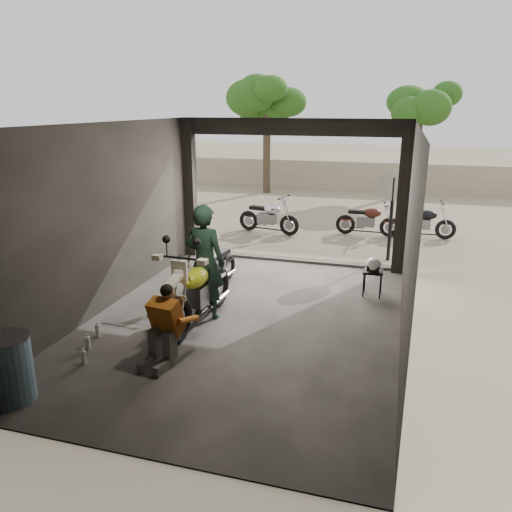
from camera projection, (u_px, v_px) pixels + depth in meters
The scene contains 16 objects.
ground at pixel (244, 322), 8.31m from camera, with size 80.00×80.00×0.00m, color #7A6D56.
garage at pixel (254, 240), 8.44m from camera, with size 7.00×7.13×3.20m.
boundary_wall at pixel (345, 176), 20.99m from camera, with size 18.00×0.30×1.20m, color gray.
tree_left at pixel (267, 91), 19.44m from camera, with size 2.20×2.20×5.60m.
tree_right at pixel (421, 102), 19.38m from camera, with size 2.20×2.20×5.00m.
main_bike at pixel (199, 285), 8.07m from camera, with size 0.83×2.01×1.34m, color #E9E7C4, non-canonical shape.
left_bike at pixel (214, 264), 9.62m from camera, with size 0.64×1.54×1.04m, color black, non-canonical shape.
outside_bike_a at pixel (269, 214), 13.92m from camera, with size 0.66×1.61×1.09m, color black, non-canonical shape.
outside_bike_b at pixel (368, 217), 13.67m from camera, with size 0.62×1.51×1.02m, color #40190F, non-canonical shape.
outside_bike_c at pixel (423, 220), 13.40m from camera, with size 0.62×1.51×1.02m, color black, non-canonical shape.
rider at pixel (205, 262), 8.25m from camera, with size 0.71×0.47×1.95m, color black.
mechanic at pixel (162, 328), 6.80m from camera, with size 0.55×0.75×1.09m, color #AF5E17, non-canonical shape.
stool at pixel (373, 274), 9.32m from camera, with size 0.37×0.37×0.51m.
helmet at pixel (374, 264), 9.22m from camera, with size 0.28×0.29×0.26m, color silver.
oil_drum at pixel (9, 370), 5.97m from camera, with size 0.55×0.55×0.85m, color #415D6E.
sign_post at pixel (392, 201), 11.20m from camera, with size 0.70×0.08×2.10m.
Camera 1 is at (2.33, -7.27, 3.47)m, focal length 35.00 mm.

